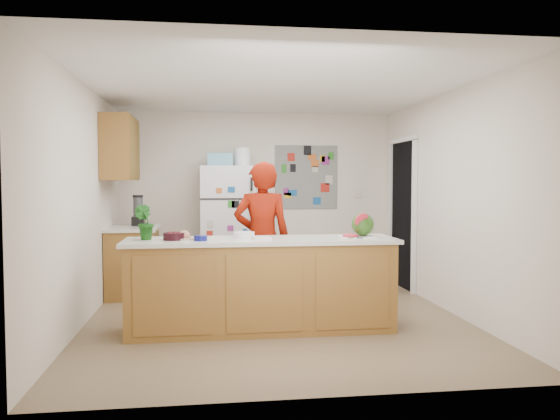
{
  "coord_description": "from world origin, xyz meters",
  "views": [
    {
      "loc": [
        -0.73,
        -5.85,
        1.49
      ],
      "look_at": [
        0.08,
        0.2,
        1.17
      ],
      "focal_mm": 35.0,
      "sensor_mm": 36.0,
      "label": 1
    }
  ],
  "objects": [
    {
      "name": "peninsula_base",
      "position": [
        -0.2,
        -0.5,
        0.44
      ],
      "size": [
        2.6,
        0.62,
        0.88
      ],
      "primitive_type": "cube",
      "color": "brown",
      "rests_on": "floor"
    },
    {
      "name": "peninsula_top",
      "position": [
        -0.2,
        -0.5,
        0.9
      ],
      "size": [
        2.68,
        0.7,
        0.04
      ],
      "primitive_type": "cube",
      "color": "silver",
      "rests_on": "peninsula_base"
    },
    {
      "name": "watermelon",
      "position": [
        0.84,
        -0.47,
        1.05
      ],
      "size": [
        0.23,
        0.23,
        0.23
      ],
      "primitive_type": "sphere",
      "color": "#2A6117",
      "rests_on": "cutting_board"
    },
    {
      "name": "potted_plant",
      "position": [
        -1.34,
        -0.45,
        1.09
      ],
      "size": [
        0.23,
        0.21,
        0.34
      ],
      "primitive_type": "imported",
      "rotation": [
        0.0,
        0.0,
        2.79
      ],
      "color": "#0E440E",
      "rests_on": "peninsula_top"
    },
    {
      "name": "keys",
      "position": [
        0.78,
        -0.6,
        0.93
      ],
      "size": [
        0.11,
        0.06,
        0.01
      ],
      "primitive_type": "cube",
      "rotation": [
        0.0,
        0.0,
        0.21
      ],
      "color": "gray",
      "rests_on": "peninsula_top"
    },
    {
      "name": "blender_appliance",
      "position": [
        -1.64,
        1.54,
        1.09
      ],
      "size": [
        0.13,
        0.13,
        0.38
      ],
      "primitive_type": "cylinder",
      "color": "black",
      "rests_on": "side_counter_top"
    },
    {
      "name": "cobalt_bowl",
      "position": [
        -0.79,
        -0.62,
        0.95
      ],
      "size": [
        0.17,
        0.17,
        0.05
      ],
      "primitive_type": "cylinder",
      "rotation": [
        0.0,
        0.0,
        0.44
      ],
      "color": "navy",
      "rests_on": "peninsula_top"
    },
    {
      "name": "floor",
      "position": [
        0.0,
        0.0,
        -0.01
      ],
      "size": [
        4.0,
        4.5,
        0.02
      ],
      "primitive_type": "cube",
      "color": "brown",
      "rests_on": "ground"
    },
    {
      "name": "side_counter_top",
      "position": [
        -1.69,
        1.35,
        0.88
      ],
      "size": [
        0.64,
        0.84,
        0.04
      ],
      "primitive_type": "cube",
      "color": "silver",
      "rests_on": "side_counter_base"
    },
    {
      "name": "wall_right",
      "position": [
        2.01,
        0.0,
        1.25
      ],
      "size": [
        0.02,
        4.5,
        2.5
      ],
      "primitive_type": "cube",
      "color": "beige",
      "rests_on": "ground"
    },
    {
      "name": "side_counter_base",
      "position": [
        -1.69,
        1.35,
        0.43
      ],
      "size": [
        0.6,
        0.8,
        0.86
      ],
      "primitive_type": "cube",
      "color": "brown",
      "rests_on": "floor"
    },
    {
      "name": "photo_collage",
      "position": [
        0.75,
        2.24,
        1.55
      ],
      "size": [
        0.95,
        0.01,
        0.95
      ],
      "primitive_type": "cube",
      "color": "slate",
      "rests_on": "wall_back"
    },
    {
      "name": "white_bowl",
      "position": [
        -0.37,
        -0.41,
        0.95
      ],
      "size": [
        0.21,
        0.21,
        0.06
      ],
      "primitive_type": "cylinder",
      "rotation": [
        0.0,
        0.0,
        0.01
      ],
      "color": "silver",
      "rests_on": "peninsula_top"
    },
    {
      "name": "cutting_board",
      "position": [
        0.78,
        -0.49,
        0.93
      ],
      "size": [
        0.39,
        0.31,
        0.01
      ],
      "primitive_type": "cube",
      "rotation": [
        0.0,
        0.0,
        -0.14
      ],
      "color": "white",
      "rests_on": "peninsula_top"
    },
    {
      "name": "fridge_top_bin",
      "position": [
        -0.55,
        1.88,
        1.79
      ],
      "size": [
        0.35,
        0.28,
        0.18
      ],
      "primitive_type": "cube",
      "color": "#5999B2",
      "rests_on": "refrigerator"
    },
    {
      "name": "watermelon_slice",
      "position": [
        0.69,
        -0.54,
        0.94
      ],
      "size": [
        0.15,
        0.15,
        0.02
      ],
      "primitive_type": "cylinder",
      "color": "red",
      "rests_on": "cutting_board"
    },
    {
      "name": "plate",
      "position": [
        -0.96,
        -0.47,
        0.93
      ],
      "size": [
        0.31,
        0.31,
        0.02
      ],
      "primitive_type": "cylinder",
      "rotation": [
        0.0,
        0.0,
        0.32
      ],
      "color": "#B6AF8C",
      "rests_on": "peninsula_top"
    },
    {
      "name": "upper_cabinets",
      "position": [
        -1.82,
        1.3,
        1.9
      ],
      "size": [
        0.35,
        1.0,
        0.8
      ],
      "primitive_type": "cube",
      "color": "brown",
      "rests_on": "wall_left"
    },
    {
      "name": "refrigerator",
      "position": [
        -0.45,
        1.88,
        0.85
      ],
      "size": [
        0.75,
        0.7,
        1.7
      ],
      "primitive_type": "cube",
      "color": "silver",
      "rests_on": "floor"
    },
    {
      "name": "wall_back",
      "position": [
        0.0,
        2.26,
        1.25
      ],
      "size": [
        4.0,
        0.02,
        2.5
      ],
      "primitive_type": "cube",
      "color": "beige",
      "rests_on": "ground"
    },
    {
      "name": "wall_left",
      "position": [
        -2.01,
        0.0,
        1.25
      ],
      "size": [
        0.02,
        4.5,
        2.5
      ],
      "primitive_type": "cube",
      "color": "beige",
      "rests_on": "ground"
    },
    {
      "name": "ceiling",
      "position": [
        0.0,
        0.0,
        2.51
      ],
      "size": [
        4.0,
        4.5,
        0.02
      ],
      "primitive_type": "cube",
      "color": "white",
      "rests_on": "wall_back"
    },
    {
      "name": "cherry_bowl",
      "position": [
        -1.05,
        -0.52,
        0.96
      ],
      "size": [
        0.25,
        0.25,
        0.07
      ],
      "primitive_type": "cylinder",
      "rotation": [
        0.0,
        0.0,
        0.26
      ],
      "color": "black",
      "rests_on": "peninsula_top"
    },
    {
      "name": "paper_towel",
      "position": [
        -0.2,
        -0.53,
        0.93
      ],
      "size": [
        0.18,
        0.16,
        0.02
      ],
      "primitive_type": "cube",
      "rotation": [
        0.0,
        0.0,
        0.05
      ],
      "color": "white",
      "rests_on": "peninsula_top"
    },
    {
      "name": "person",
      "position": [
        -0.14,
        0.07,
        0.85
      ],
      "size": [
        0.65,
        0.46,
        1.7
      ],
      "primitive_type": "imported",
      "rotation": [
        0.0,
        0.0,
        3.06
      ],
      "color": "#731104",
      "rests_on": "floor"
    },
    {
      "name": "doorway",
      "position": [
        1.99,
        1.45,
        1.02
      ],
      "size": [
        0.03,
        0.85,
        2.04
      ],
      "primitive_type": "cube",
      "color": "black",
      "rests_on": "ground"
    }
  ]
}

